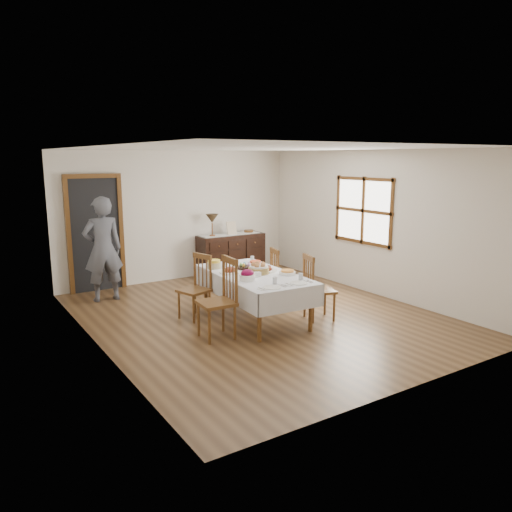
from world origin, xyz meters
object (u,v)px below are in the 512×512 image
chair_right_near (316,287)px  sideboard (231,254)px  chair_left_far (196,286)px  person (103,246)px  chair_left_near (220,298)px  dining_table (254,279)px  chair_right_far (281,275)px  table_lamp (212,219)px

chair_right_near → sideboard: chair_right_near is taller
chair_left_far → person: (-0.92, 1.74, 0.47)m
chair_left_near → person: (-0.81, 2.70, 0.40)m
chair_left_near → chair_left_far: 0.97m
dining_table → person: person is taller
dining_table → chair_right_far: 1.00m
chair_right_near → chair_right_far: bearing=12.8°
table_lamp → person: bearing=-168.2°
dining_table → table_lamp: size_ratio=4.71×
sideboard → table_lamp: size_ratio=3.13×
table_lamp → chair_left_near: bearing=-116.3°
dining_table → chair_right_far: bearing=32.6°
chair_right_far → table_lamp: 2.43m
chair_left_far → table_lamp: size_ratio=2.17×
chair_right_near → chair_right_far: size_ratio=1.07×
chair_left_far → sideboard: 2.96m
chair_left_near → sideboard: chair_left_near is taller
sideboard → table_lamp: bearing=-179.2°
dining_table → chair_right_far: (0.86, 0.48, -0.15)m
chair_left_far → chair_right_far: (1.58, -0.06, -0.02)m
chair_right_near → table_lamp: 3.40m
chair_left_far → chair_right_far: 1.58m
dining_table → person: bearing=129.0°
chair_right_near → sideboard: 3.36m
person → dining_table: bearing=129.2°
chair_right_far → sideboard: size_ratio=0.66×
chair_right_near → chair_right_far: (0.07, 1.01, -0.03)m
person → sideboard: bearing=-166.3°
chair_left_far → table_lamp: (1.47, 2.25, 0.72)m
chair_left_near → person: 2.85m
table_lamp → sideboard: bearing=0.8°
chair_left_near → table_lamp: size_ratio=2.44×
chair_right_near → person: bearing=57.4°
chair_right_far → sideboard: (0.34, 2.32, -0.05)m
sideboard → person: (-2.84, -0.51, 0.54)m
chair_left_far → chair_right_near: 1.85m
dining_table → chair_left_far: bearing=146.1°
dining_table → chair_right_near: (0.79, -0.53, -0.12)m
chair_left_far → person: 2.03m
chair_left_far → chair_right_near: (1.51, -1.08, 0.01)m
chair_left_near → sideboard: (2.03, 3.21, -0.13)m
sideboard → table_lamp: 0.90m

